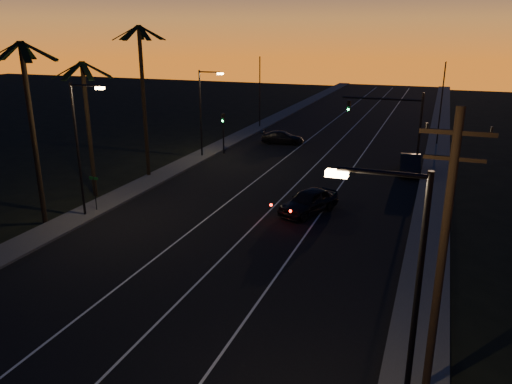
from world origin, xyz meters
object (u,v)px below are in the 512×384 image
at_px(lead_car, 309,201).
at_px(right_car, 410,164).
at_px(cross_car, 282,137).
at_px(signal_mast, 393,117).
at_px(utility_pole, 443,252).

distance_m(lead_car, right_car, 14.22).
bearing_deg(cross_car, signal_mast, -28.38).
bearing_deg(lead_car, signal_mast, 74.15).
bearing_deg(cross_car, lead_car, -67.89).
relative_size(right_car, cross_car, 1.02).
distance_m(utility_pole, lead_car, 18.59).
height_order(signal_mast, right_car, signal_mast).
relative_size(signal_mast, lead_car, 1.22).
bearing_deg(lead_car, utility_pole, -62.08).
bearing_deg(lead_car, right_car, 65.69).
bearing_deg(signal_mast, lead_car, -105.85).
relative_size(lead_car, cross_car, 1.17).
relative_size(signal_mast, cross_car, 1.43).
height_order(utility_pole, lead_car, utility_pole).
relative_size(lead_car, right_car, 1.15).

